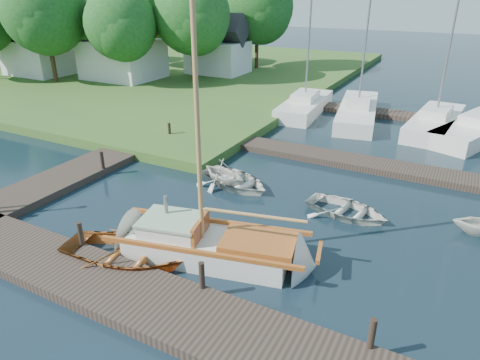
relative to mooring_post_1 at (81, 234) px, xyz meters
The scene contains 28 objects.
ground 5.87m from the mooring_post_1, 59.04° to the left, with size 160.00×160.00×0.00m, color black.
near_dock 3.21m from the mooring_post_1, 18.43° to the right, with size 18.00×2.20×0.30m, color black.
left_dock 8.62m from the mooring_post_1, 125.54° to the left, with size 2.20×18.00×0.30m, color black.
far_dock 12.55m from the mooring_post_1, 66.50° to the left, with size 14.00×1.60×0.30m, color black.
shore 36.80m from the mooring_post_1, 132.80° to the left, with size 50.00×40.00×0.50m, color #3A5824.
mooring_post_1 is the anchor object (origin of this frame).
mooring_post_2 4.50m from the mooring_post_1, ahead, with size 0.16×0.16×0.80m, color black.
mooring_post_3 9.00m from the mooring_post_1, ahead, with size 0.16×0.16×0.80m, color black.
mooring_post_4 6.40m from the mooring_post_1, 128.66° to the left, with size 0.16×0.16×0.80m, color black.
mooring_post_5 10.77m from the mooring_post_1, 111.80° to the left, with size 0.16×0.16×0.80m, color black.
sailboat 4.20m from the mooring_post_1, 24.83° to the left, with size 7.41×3.51×9.83m.
dinghy 1.59m from the mooring_post_1, 11.04° to the left, with size 2.93×4.11×0.85m, color maroon.
tender_a 6.97m from the mooring_post_1, 74.61° to the left, with size 2.43×3.40×0.70m, color beige.
tender_b 6.75m from the mooring_post_1, 78.18° to the left, with size 2.06×2.38×1.26m, color beige.
tender_c 9.31m from the mooring_post_1, 43.48° to the left, with size 2.21×3.10×0.64m, color beige.
marina_boat_0 19.26m from the mooring_post_1, 88.91° to the left, with size 2.77×7.29×10.15m.
marina_boat_1 19.84m from the mooring_post_1, 78.72° to the left, with size 3.69×8.89×9.55m.
marina_boat_2 20.97m from the mooring_post_1, 66.02° to the left, with size 2.89×7.62×12.59m.
marina_boat_3 21.78m from the mooring_post_1, 60.21° to the left, with size 4.95×8.35×12.90m.
house_a 27.11m from the mooring_post_1, 128.99° to the left, with size 6.30×5.00×6.29m.
house_b 31.47m from the mooring_post_1, 142.77° to the left, with size 5.77×4.50×5.79m.
house_c 29.22m from the mooring_post_1, 112.17° to the left, with size 5.25×4.00×5.28m.
tree_1 27.58m from the mooring_post_1, 140.92° to the left, with size 6.70×6.70×9.20m.
tree_2 24.67m from the mooring_post_1, 128.21° to the left, with size 5.83×5.75×7.82m.
tree_3 26.05m from the mooring_post_1, 115.51° to the left, with size 6.41×6.38×8.74m.
tree_4 33.54m from the mooring_post_1, 125.08° to the left, with size 7.01×7.01×9.66m.
tree_5 37.13m from the mooring_post_1, 137.14° to the left, with size 6.00×5.94×8.10m.
tree_7 32.79m from the mooring_post_1, 106.16° to the left, with size 6.83×6.83×9.38m.
Camera 1 is at (6.82, -12.81, 7.73)m, focal length 32.00 mm.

